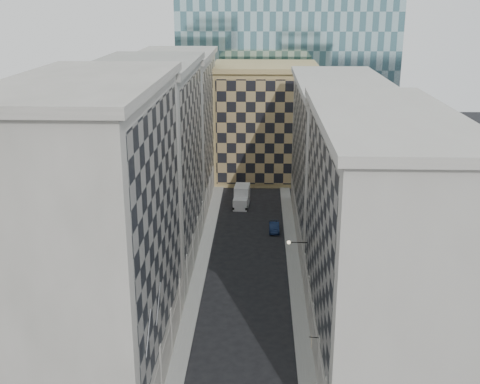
# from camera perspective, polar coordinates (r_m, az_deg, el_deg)

# --- Properties ---
(sidewalk_west) EXTENTS (1.50, 100.00, 0.15)m
(sidewalk_west) POSITION_cam_1_polar(r_m,az_deg,el_deg) (67.31, -3.83, -7.51)
(sidewalk_west) COLOR gray
(sidewalk_west) RESTS_ON ground
(sidewalk_east) EXTENTS (1.50, 100.00, 0.15)m
(sidewalk_east) POSITION_cam_1_polar(r_m,az_deg,el_deg) (67.10, 5.20, -7.63)
(sidewalk_east) COLOR gray
(sidewalk_east) RESTS_ON ground
(bldg_left_a) EXTENTS (10.80, 22.80, 23.70)m
(bldg_left_a) POSITION_cam_1_polar(r_m,az_deg,el_deg) (46.47, -13.42, -4.22)
(bldg_left_a) COLOR #9A968A
(bldg_left_a) RESTS_ON ground
(bldg_left_b) EXTENTS (10.80, 22.80, 22.70)m
(bldg_left_b) POSITION_cam_1_polar(r_m,az_deg,el_deg) (66.96, -8.58, 2.47)
(bldg_left_b) COLOR gray
(bldg_left_b) RESTS_ON ground
(bldg_left_c) EXTENTS (10.80, 22.80, 21.70)m
(bldg_left_c) POSITION_cam_1_polar(r_m,az_deg,el_deg) (88.18, -6.03, 5.98)
(bldg_left_c) COLOR #9A968A
(bldg_left_c) RESTS_ON ground
(bldg_right_a) EXTENTS (10.80, 26.80, 20.70)m
(bldg_right_a) POSITION_cam_1_polar(r_m,az_deg,el_deg) (50.03, 12.89, -4.42)
(bldg_right_a) COLOR #AEA89F
(bldg_right_a) RESTS_ON ground
(bldg_right_b) EXTENTS (10.80, 28.80, 19.70)m
(bldg_right_b) POSITION_cam_1_polar(r_m,az_deg,el_deg) (75.52, 9.23, 3.05)
(bldg_right_b) COLOR #AEA89F
(bldg_right_b) RESTS_ON ground
(tan_block) EXTENTS (16.80, 14.80, 18.80)m
(tan_block) POSITION_cam_1_polar(r_m,az_deg,el_deg) (100.25, 2.37, 6.71)
(tan_block) COLOR tan
(tan_block) RESTS_ON ground
(church_tower) EXTENTS (7.20, 7.20, 51.50)m
(church_tower) POSITION_cam_1_polar(r_m,az_deg,el_deg) (112.45, 1.39, 16.93)
(church_tower) COLOR #2C2722
(church_tower) RESTS_ON ground
(flagpoles_left) EXTENTS (0.10, 6.33, 2.33)m
(flagpoles_left) POSITION_cam_1_polar(r_m,az_deg,el_deg) (42.65, -8.19, -11.71)
(flagpoles_left) COLOR gray
(flagpoles_left) RESTS_ON ground
(bracket_lamp) EXTENTS (1.98, 0.36, 0.36)m
(bracket_lamp) POSITION_cam_1_polar(r_m,az_deg,el_deg) (59.08, 4.82, -4.78)
(bracket_lamp) COLOR black
(bracket_lamp) RESTS_ON ground
(box_truck) EXTENTS (2.42, 5.29, 2.84)m
(box_truck) POSITION_cam_1_polar(r_m,az_deg,el_deg) (87.58, 0.16, -0.51)
(box_truck) COLOR silver
(box_truck) RESTS_ON ground
(dark_car) EXTENTS (1.30, 3.69, 1.21)m
(dark_car) POSITION_cam_1_polar(r_m,az_deg,el_deg) (78.24, 3.26, -3.33)
(dark_car) COLOR #111E3E
(dark_car) RESTS_ON ground
(shop_sign) EXTENTS (0.79, 0.69, 0.77)m
(shop_sign) POSITION_cam_1_polar(r_m,az_deg,el_deg) (47.84, 6.80, -13.89)
(shop_sign) COLOR black
(shop_sign) RESTS_ON ground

